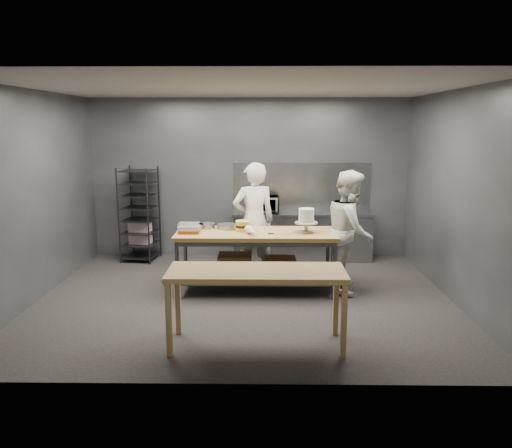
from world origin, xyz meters
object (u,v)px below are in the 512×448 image
(speed_rack, at_px, (139,215))
(chef_right, at_px, (350,231))
(layer_cake, at_px, (243,226))
(microwave, at_px, (264,204))
(chef_behind, at_px, (254,221))
(near_counter, at_px, (256,277))
(work_table, at_px, (255,254))
(frosted_cake_stand, at_px, (306,218))

(speed_rack, xyz_separation_m, chef_right, (3.62, -1.67, 0.07))
(speed_rack, relative_size, layer_cake, 7.83)
(chef_right, xyz_separation_m, microwave, (-1.31, 1.75, 0.13))
(chef_behind, bearing_deg, near_counter, 75.70)
(near_counter, xyz_separation_m, layer_cake, (-0.23, 1.99, 0.19))
(speed_rack, relative_size, chef_behind, 0.91)
(speed_rack, bearing_deg, layer_cake, -40.58)
(work_table, xyz_separation_m, chef_behind, (-0.03, 0.66, 0.39))
(work_table, distance_m, chef_right, 1.48)
(speed_rack, height_order, chef_right, chef_right)
(work_table, height_order, frosted_cake_stand, frosted_cake_stand)
(work_table, relative_size, microwave, 4.43)
(work_table, relative_size, layer_cake, 10.74)
(near_counter, distance_m, frosted_cake_stand, 2.06)
(microwave, distance_m, layer_cake, 1.82)
(frosted_cake_stand, bearing_deg, chef_right, 10.97)
(chef_right, bearing_deg, work_table, 104.61)
(microwave, bearing_deg, work_table, -94.13)
(chef_behind, distance_m, chef_right, 1.58)
(chef_behind, distance_m, microwave, 1.18)
(chef_right, distance_m, layer_cake, 1.63)
(layer_cake, bearing_deg, chef_right, 1.65)
(speed_rack, bearing_deg, chef_right, -24.68)
(microwave, bearing_deg, near_counter, -91.34)
(near_counter, bearing_deg, frosted_cake_stand, 69.38)
(near_counter, bearing_deg, work_table, 91.28)
(microwave, distance_m, frosted_cake_stand, 1.98)
(chef_right, bearing_deg, chef_behind, 79.85)
(speed_rack, distance_m, layer_cake, 2.64)
(speed_rack, xyz_separation_m, frosted_cake_stand, (2.95, -1.80, 0.29))
(chef_behind, height_order, layer_cake, chef_behind)
(chef_right, height_order, layer_cake, chef_right)
(chef_behind, height_order, microwave, chef_behind)
(work_table, relative_size, near_counter, 1.20)
(chef_behind, relative_size, microwave, 3.53)
(work_table, bearing_deg, layer_cake, 168.94)
(near_counter, bearing_deg, chef_behind, 91.70)
(near_counter, xyz_separation_m, chef_behind, (-0.08, 2.62, 0.14))
(work_table, distance_m, frosted_cake_stand, 0.95)
(chef_behind, relative_size, layer_cake, 8.57)
(work_table, relative_size, frosted_cake_stand, 6.60)
(work_table, bearing_deg, speed_rack, 141.33)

